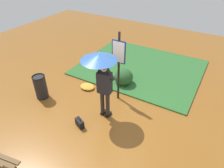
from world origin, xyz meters
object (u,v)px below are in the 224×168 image
at_px(trash_bin, 41,87).
at_px(person_with_umbrella, 101,70).
at_px(handbag, 80,123).
at_px(info_sign_post, 119,60).

bearing_deg(trash_bin, person_with_umbrella, -172.26).
relative_size(handbag, trash_bin, 0.44).
height_order(handbag, trash_bin, trash_bin).
height_order(person_with_umbrella, trash_bin, person_with_umbrella).
distance_m(handbag, trash_bin, 1.99).
distance_m(person_with_umbrella, trash_bin, 2.51).
bearing_deg(handbag, info_sign_post, -100.16).
bearing_deg(person_with_umbrella, info_sign_post, -90.19).
bearing_deg(handbag, person_with_umbrella, -111.83).
bearing_deg(person_with_umbrella, trash_bin, 7.74).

